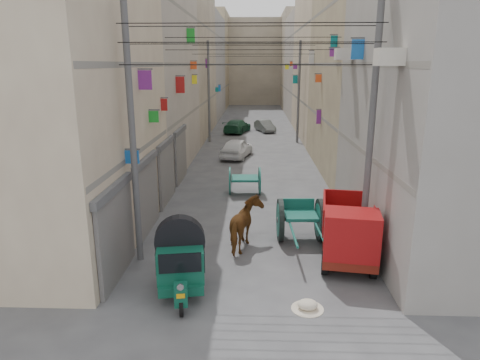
{
  "coord_description": "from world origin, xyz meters",
  "views": [
    {
      "loc": [
        0.14,
        -6.8,
        6.22
      ],
      "look_at": [
        -0.33,
        6.5,
        2.6
      ],
      "focal_mm": 32.0,
      "sensor_mm": 36.0,
      "label": 1
    }
  ],
  "objects_px": {
    "auto_rickshaw": "(181,259)",
    "horse": "(246,225)",
    "second_cart": "(245,180)",
    "distant_car_white": "(237,148)",
    "mini_truck": "(349,236)",
    "distant_car_grey": "(265,126)",
    "distant_car_green": "(237,126)",
    "tonga_cart": "(300,219)",
    "feed_sack": "(308,305)"
  },
  "relations": [
    {
      "from": "second_cart",
      "to": "distant_car_white",
      "type": "relative_size",
      "value": 0.41
    },
    {
      "from": "distant_car_green",
      "to": "feed_sack",
      "type": "bearing_deg",
      "value": 110.58
    },
    {
      "from": "second_cart",
      "to": "tonga_cart",
      "type": "bearing_deg",
      "value": -71.82
    },
    {
      "from": "tonga_cart",
      "to": "feed_sack",
      "type": "relative_size",
      "value": 6.52
    },
    {
      "from": "tonga_cart",
      "to": "mini_truck",
      "type": "bearing_deg",
      "value": -57.31
    },
    {
      "from": "horse",
      "to": "distant_car_green",
      "type": "relative_size",
      "value": 0.48
    },
    {
      "from": "distant_car_grey",
      "to": "second_cart",
      "type": "bearing_deg",
      "value": -112.77
    },
    {
      "from": "auto_rickshaw",
      "to": "horse",
      "type": "xyz_separation_m",
      "value": [
        1.75,
        3.01,
        -0.15
      ]
    },
    {
      "from": "auto_rickshaw",
      "to": "tonga_cart",
      "type": "xyz_separation_m",
      "value": [
        3.69,
        3.78,
        -0.2
      ]
    },
    {
      "from": "auto_rickshaw",
      "to": "mini_truck",
      "type": "bearing_deg",
      "value": 11.1
    },
    {
      "from": "horse",
      "to": "mini_truck",
      "type": "bearing_deg",
      "value": 172.48
    },
    {
      "from": "second_cart",
      "to": "distant_car_green",
      "type": "height_order",
      "value": "second_cart"
    },
    {
      "from": "distant_car_white",
      "to": "horse",
      "type": "bearing_deg",
      "value": 106.51
    },
    {
      "from": "distant_car_grey",
      "to": "distant_car_green",
      "type": "bearing_deg",
      "value": 176.5
    },
    {
      "from": "feed_sack",
      "to": "second_cart",
      "type": "bearing_deg",
      "value": 100.53
    },
    {
      "from": "mini_truck",
      "to": "feed_sack",
      "type": "distance_m",
      "value": 3.21
    },
    {
      "from": "distant_car_green",
      "to": "second_cart",
      "type": "bearing_deg",
      "value": 108.14
    },
    {
      "from": "mini_truck",
      "to": "distant_car_white",
      "type": "relative_size",
      "value": 0.99
    },
    {
      "from": "mini_truck",
      "to": "horse",
      "type": "xyz_separation_m",
      "value": [
        -3.28,
        1.14,
        -0.13
      ]
    },
    {
      "from": "mini_truck",
      "to": "distant_car_green",
      "type": "bearing_deg",
      "value": 108.53
    },
    {
      "from": "mini_truck",
      "to": "second_cart",
      "type": "distance_m",
      "value": 8.35
    },
    {
      "from": "tonga_cart",
      "to": "feed_sack",
      "type": "distance_m",
      "value": 4.64
    },
    {
      "from": "second_cart",
      "to": "distant_car_grey",
      "type": "bearing_deg",
      "value": 83.48
    },
    {
      "from": "auto_rickshaw",
      "to": "second_cart",
      "type": "bearing_deg",
      "value": 71.41
    },
    {
      "from": "auto_rickshaw",
      "to": "second_cart",
      "type": "relative_size",
      "value": 1.57
    },
    {
      "from": "second_cart",
      "to": "distant_car_green",
      "type": "distance_m",
      "value": 19.63
    },
    {
      "from": "tonga_cart",
      "to": "mini_truck",
      "type": "height_order",
      "value": "mini_truck"
    },
    {
      "from": "auto_rickshaw",
      "to": "distant_car_green",
      "type": "xyz_separation_m",
      "value": [
        0.35,
        29.04,
        -0.39
      ]
    },
    {
      "from": "auto_rickshaw",
      "to": "second_cart",
      "type": "xyz_separation_m",
      "value": [
        1.55,
        9.45,
        -0.28
      ]
    },
    {
      "from": "distant_car_white",
      "to": "distant_car_green",
      "type": "relative_size",
      "value": 0.92
    },
    {
      "from": "tonga_cart",
      "to": "second_cart",
      "type": "xyz_separation_m",
      "value": [
        -2.14,
        5.66,
        -0.08
      ]
    },
    {
      "from": "feed_sack",
      "to": "distant_car_white",
      "type": "height_order",
      "value": "distant_car_white"
    },
    {
      "from": "distant_car_green",
      "to": "distant_car_white",
      "type": "bearing_deg",
      "value": 106.94
    },
    {
      "from": "mini_truck",
      "to": "horse",
      "type": "relative_size",
      "value": 1.9
    },
    {
      "from": "distant_car_white",
      "to": "second_cart",
      "type": "bearing_deg",
      "value": 107.91
    },
    {
      "from": "mini_truck",
      "to": "distant_car_green",
      "type": "height_order",
      "value": "mini_truck"
    },
    {
      "from": "mini_truck",
      "to": "second_cart",
      "type": "height_order",
      "value": "mini_truck"
    },
    {
      "from": "distant_car_white",
      "to": "distant_car_grey",
      "type": "height_order",
      "value": "distant_car_white"
    },
    {
      "from": "auto_rickshaw",
      "to": "tonga_cart",
      "type": "bearing_deg",
      "value": 36.43
    },
    {
      "from": "auto_rickshaw",
      "to": "distant_car_grey",
      "type": "xyz_separation_m",
      "value": [
        2.96,
        29.76,
        -0.47
      ]
    },
    {
      "from": "feed_sack",
      "to": "distant_car_white",
      "type": "bearing_deg",
      "value": 98.05
    },
    {
      "from": "horse",
      "to": "distant_car_grey",
      "type": "distance_m",
      "value": 26.78
    },
    {
      "from": "auto_rickshaw",
      "to": "mini_truck",
      "type": "distance_m",
      "value": 5.36
    },
    {
      "from": "feed_sack",
      "to": "horse",
      "type": "distance_m",
      "value": 4.23
    },
    {
      "from": "tonga_cart",
      "to": "horse",
      "type": "height_order",
      "value": "horse"
    },
    {
      "from": "horse",
      "to": "tonga_cart",
      "type": "bearing_deg",
      "value": -146.59
    },
    {
      "from": "distant_car_white",
      "to": "distant_car_green",
      "type": "bearing_deg",
      "value": -74.84
    },
    {
      "from": "second_cart",
      "to": "feed_sack",
      "type": "xyz_separation_m",
      "value": [
        1.9,
        -10.25,
        -0.59
      ]
    },
    {
      "from": "distant_car_white",
      "to": "mini_truck",
      "type": "bearing_deg",
      "value": 117.57
    },
    {
      "from": "mini_truck",
      "to": "distant_car_grey",
      "type": "distance_m",
      "value": 27.97
    }
  ]
}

